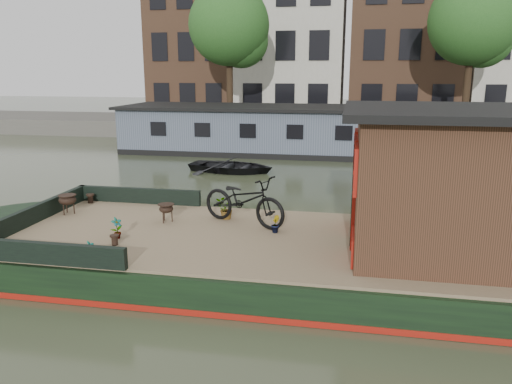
% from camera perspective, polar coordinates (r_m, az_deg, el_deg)
% --- Properties ---
extents(ground, '(120.00, 120.00, 0.00)m').
position_cam_1_polar(ground, '(9.38, 8.10, -9.38)').
color(ground, '#343C26').
rests_on(ground, ground).
extents(houseboat_hull, '(14.01, 4.02, 0.60)m').
position_cam_1_polar(houseboat_hull, '(9.42, -0.03, -7.34)').
color(houseboat_hull, black).
rests_on(houseboat_hull, ground).
extents(houseboat_deck, '(11.80, 3.80, 0.05)m').
position_cam_1_polar(houseboat_deck, '(9.15, 8.23, -5.78)').
color(houseboat_deck, '#7E6A4E').
rests_on(houseboat_deck, houseboat_hull).
extents(bow_bulwark, '(3.00, 4.00, 0.35)m').
position_cam_1_polar(bow_bulwark, '(10.57, -20.35, -2.71)').
color(bow_bulwark, black).
rests_on(bow_bulwark, houseboat_deck).
extents(cabin, '(4.00, 3.50, 2.42)m').
position_cam_1_polar(cabin, '(9.00, 22.54, 1.27)').
color(cabin, black).
rests_on(cabin, houseboat_deck).
extents(bicycle, '(2.01, 1.36, 1.00)m').
position_cam_1_polar(bicycle, '(9.93, -1.39, -0.91)').
color(bicycle, black).
rests_on(bicycle, houseboat_deck).
extents(potted_plant_a, '(0.23, 0.25, 0.40)m').
position_cam_1_polar(potted_plant_a, '(9.50, -15.60, -4.00)').
color(potted_plant_a, brown).
rests_on(potted_plant_a, houseboat_deck).
extents(potted_plant_b, '(0.18, 0.20, 0.33)m').
position_cam_1_polar(potted_plant_b, '(9.52, 2.20, -3.67)').
color(potted_plant_b, brown).
rests_on(potted_plant_b, houseboat_deck).
extents(potted_plant_c, '(0.51, 0.50, 0.42)m').
position_cam_1_polar(potted_plant_c, '(10.36, -3.50, -1.97)').
color(potted_plant_c, '#9B402D').
rests_on(potted_plant_c, houseboat_deck).
extents(potted_plant_e, '(0.17, 0.21, 0.34)m').
position_cam_1_polar(potted_plant_e, '(8.52, -18.40, -6.46)').
color(potted_plant_e, brown).
rests_on(potted_plant_e, houseboat_deck).
extents(brazier_front, '(0.45, 0.45, 0.38)m').
position_cam_1_polar(brazier_front, '(10.32, -10.21, -2.37)').
color(brazier_front, black).
rests_on(brazier_front, houseboat_deck).
extents(brazier_rear, '(0.44, 0.44, 0.42)m').
position_cam_1_polar(brazier_rear, '(11.46, -20.71, -1.32)').
color(brazier_rear, black).
rests_on(brazier_rear, houseboat_deck).
extents(bollard_port, '(0.18, 0.18, 0.21)m').
position_cam_1_polar(bollard_port, '(12.27, -18.40, -0.70)').
color(bollard_port, black).
rests_on(bollard_port, houseboat_deck).
extents(bollard_stbd, '(0.16, 0.16, 0.19)m').
position_cam_1_polar(bollard_stbd, '(9.19, -15.85, -5.30)').
color(bollard_stbd, black).
rests_on(bollard_stbd, houseboat_deck).
extents(dinghy, '(3.48, 2.70, 0.66)m').
position_cam_1_polar(dinghy, '(18.60, -2.83, 3.35)').
color(dinghy, black).
rests_on(dinghy, ground).
extents(far_houseboat, '(20.40, 4.40, 2.11)m').
position_cam_1_polar(far_houseboat, '(22.79, 10.09, 6.68)').
color(far_houseboat, '#515A6C').
rests_on(far_houseboat, ground).
extents(quay, '(60.00, 6.00, 0.90)m').
position_cam_1_polar(quay, '(29.31, 10.30, 7.15)').
color(quay, '#47443F').
rests_on(quay, ground).
extents(townhouse_row, '(27.25, 8.00, 16.50)m').
position_cam_1_polar(townhouse_row, '(36.38, 11.28, 20.09)').
color(townhouse_row, brown).
rests_on(townhouse_row, ground).
extents(tree_left, '(4.40, 4.40, 7.40)m').
position_cam_1_polar(tree_left, '(28.59, -2.77, 18.13)').
color(tree_left, '#332316').
rests_on(tree_left, quay).
extents(tree_right, '(4.40, 4.40, 7.40)m').
position_cam_1_polar(tree_right, '(28.39, 23.82, 17.07)').
color(tree_right, '#332316').
rests_on(tree_right, quay).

